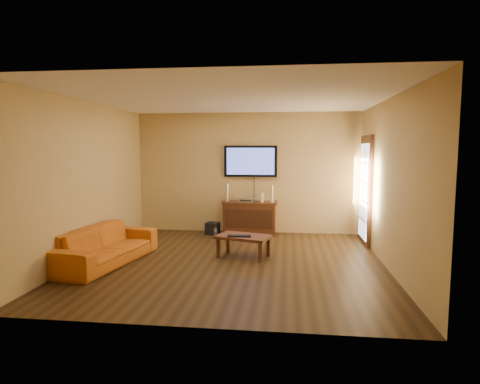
% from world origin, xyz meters
% --- Properties ---
extents(ground_plane, '(5.00, 5.00, 0.00)m').
position_xyz_m(ground_plane, '(0.00, 0.00, 0.00)').
color(ground_plane, black).
rests_on(ground_plane, ground).
extents(room_walls, '(5.00, 5.00, 5.00)m').
position_xyz_m(room_walls, '(0.00, 0.62, 1.69)').
color(room_walls, tan).
rests_on(room_walls, ground).
extents(french_door, '(0.07, 1.02, 2.22)m').
position_xyz_m(french_door, '(2.46, 1.70, 1.05)').
color(french_door, '#401E0E').
rests_on(french_door, ground).
extents(media_console, '(1.21, 0.46, 0.73)m').
position_xyz_m(media_console, '(0.08, 2.26, 0.37)').
color(media_console, '#401E0E').
rests_on(media_console, ground).
extents(television, '(1.18, 0.08, 0.70)m').
position_xyz_m(television, '(0.08, 2.45, 1.62)').
color(television, black).
rests_on(television, ground).
extents(coffee_table, '(1.01, 0.76, 0.39)m').
position_xyz_m(coffee_table, '(0.15, 0.35, 0.33)').
color(coffee_table, '#401E0E').
rests_on(coffee_table, ground).
extents(sofa, '(0.93, 2.14, 0.81)m').
position_xyz_m(sofa, '(-2.07, -0.30, 0.40)').
color(sofa, '#C05F15').
rests_on(sofa, ground).
extents(speaker_left, '(0.11, 0.11, 0.39)m').
position_xyz_m(speaker_left, '(-0.43, 2.29, 0.90)').
color(speaker_left, silver).
rests_on(speaker_left, media_console).
extents(speaker_right, '(0.10, 0.10, 0.36)m').
position_xyz_m(speaker_right, '(0.57, 2.27, 0.89)').
color(speaker_right, silver).
rests_on(speaker_right, media_console).
extents(av_receiver, '(0.34, 0.26, 0.07)m').
position_xyz_m(av_receiver, '(0.01, 2.26, 0.76)').
color(av_receiver, silver).
rests_on(av_receiver, media_console).
extents(game_console, '(0.05, 0.15, 0.20)m').
position_xyz_m(game_console, '(0.37, 2.23, 0.82)').
color(game_console, white).
rests_on(game_console, media_console).
extents(subwoofer, '(0.31, 0.31, 0.26)m').
position_xyz_m(subwoofer, '(-0.74, 2.15, 0.13)').
color(subwoofer, black).
rests_on(subwoofer, ground).
extents(bottle, '(0.07, 0.07, 0.22)m').
position_xyz_m(bottle, '(-0.61, 1.83, 0.10)').
color(bottle, white).
rests_on(bottle, ground).
extents(keyboard, '(0.42, 0.19, 0.02)m').
position_xyz_m(keyboard, '(0.09, 0.25, 0.40)').
color(keyboard, black).
rests_on(keyboard, coffee_table).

